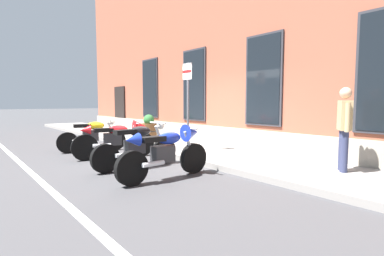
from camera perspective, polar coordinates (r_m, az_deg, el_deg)
ground_plane at (r=8.09m, az=-5.39°, el=-5.62°), size 140.00×140.00×0.00m
sidewalk at (r=8.77m, az=0.94°, el=-4.34°), size 27.07×2.32×0.13m
lane_stripe at (r=6.89m, az=-28.35°, el=-8.02°), size 27.07×0.12×0.01m
brick_pub_facade at (r=12.64m, az=18.82°, el=17.69°), size 21.07×7.43×8.66m
motorcycle_yellow_naked at (r=9.38m, az=-18.65°, el=-1.43°), size 0.67×1.99×0.97m
motorcycle_red_sport at (r=8.09m, az=-14.24°, el=-1.81°), size 0.72×2.15×1.00m
motorcycle_black_naked at (r=6.77m, az=-10.50°, el=-3.50°), size 0.62×2.14×1.02m
motorcycle_blue_sport at (r=5.75m, az=-4.57°, el=-4.21°), size 0.62×2.09×1.04m
pedestrian_tan_coat at (r=6.43m, az=27.43°, el=0.58°), size 0.39×0.50×1.64m
parking_sign at (r=8.20m, az=-0.84°, el=6.59°), size 0.36×0.07×2.45m
barrel_planter at (r=11.22m, az=-8.35°, el=-0.07°), size 0.63×0.63×0.90m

